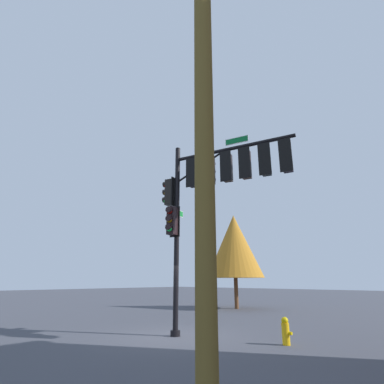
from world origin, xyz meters
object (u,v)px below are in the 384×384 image
(utility_pole, at_px, (204,118))
(tree_near, at_px, (234,246))
(signal_pole_assembly, at_px, (213,185))
(fire_hydrant, at_px, (286,331))

(utility_pole, bearing_deg, tree_near, 123.78)
(signal_pole_assembly, relative_size, fire_hydrant, 8.96)
(signal_pole_assembly, distance_m, fire_hydrant, 5.60)
(signal_pole_assembly, bearing_deg, fire_hydrant, 22.68)
(signal_pole_assembly, bearing_deg, tree_near, 121.31)
(utility_pole, distance_m, tree_near, 19.37)
(signal_pole_assembly, height_order, utility_pole, utility_pole)
(fire_hydrant, bearing_deg, utility_pole, -70.25)
(utility_pole, xyz_separation_m, fire_hydrant, (-2.43, 6.76, -3.79))
(signal_pole_assembly, height_order, tree_near, signal_pole_assembly)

